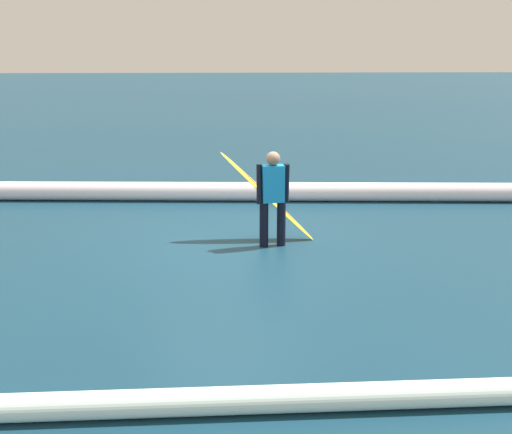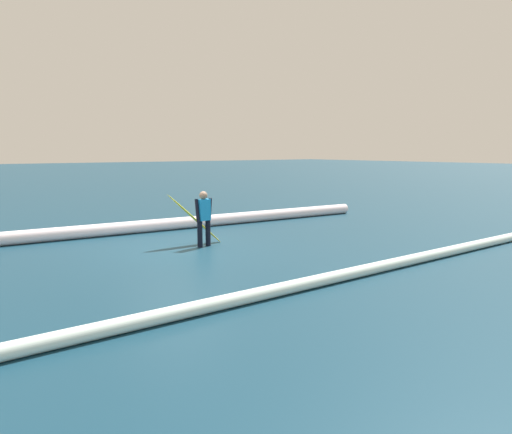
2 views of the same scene
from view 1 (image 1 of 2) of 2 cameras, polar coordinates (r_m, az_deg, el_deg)
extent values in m
plane|color=#133649|center=(9.96, -2.60, -2.31)|extent=(179.24, 179.24, 0.00)
cylinder|color=black|center=(9.62, 0.74, -0.69)|extent=(0.14, 0.14, 0.72)
cylinder|color=black|center=(9.68, 2.37, -0.60)|extent=(0.14, 0.14, 0.72)
cube|color=#198CD8|center=(9.50, 1.59, 3.13)|extent=(0.36, 0.24, 0.58)
sphere|color=#91735D|center=(9.42, 1.60, 5.46)|extent=(0.22, 0.22, 0.22)
cylinder|color=black|center=(9.45, 0.31, 3.07)|extent=(0.09, 0.17, 0.62)
cylinder|color=black|center=(9.54, 2.85, 3.17)|extent=(0.09, 0.16, 0.62)
ellipsoid|color=yellow|center=(9.94, 1.07, 1.93)|extent=(1.58, 0.53, 1.46)
ellipsoid|color=red|center=(9.94, 1.07, 1.95)|extent=(1.25, 0.31, 1.18)
cylinder|color=white|center=(12.73, -4.59, 2.40)|extent=(18.71, 1.78, 0.39)
cylinder|color=white|center=(5.58, -17.89, -16.45)|extent=(19.70, 0.34, 0.24)
camera|label=2|loc=(5.99, -109.39, -8.64)|focal=33.50mm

